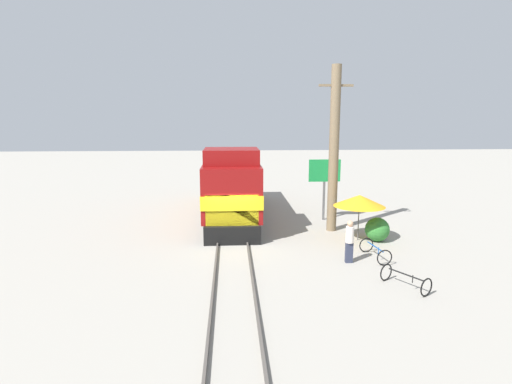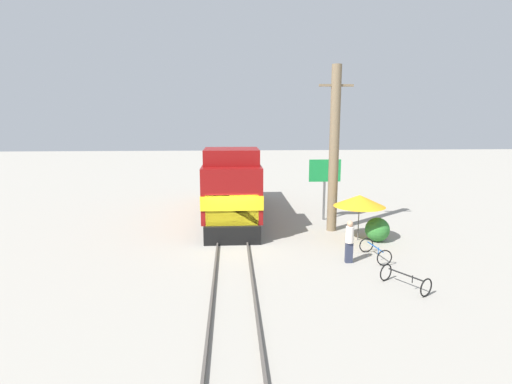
% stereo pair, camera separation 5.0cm
% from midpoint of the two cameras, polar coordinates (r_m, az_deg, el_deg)
% --- Properties ---
extents(ground_plane, '(120.00, 120.00, 0.00)m').
position_cam_midpoint_polar(ground_plane, '(20.00, -3.46, -7.09)').
color(ground_plane, gray).
extents(rail_near, '(0.08, 38.09, 0.15)m').
position_cam_midpoint_polar(rail_near, '(19.99, -5.54, -6.91)').
color(rail_near, '#4C4742').
rests_on(rail_near, ground_plane).
extents(rail_far, '(0.08, 38.09, 0.15)m').
position_cam_midpoint_polar(rail_far, '(19.99, -1.39, -6.86)').
color(rail_far, '#4C4742').
rests_on(rail_far, ground_plane).
extents(locomotive, '(3.04, 12.56, 4.48)m').
position_cam_midpoint_polar(locomotive, '(24.72, -3.57, 0.91)').
color(locomotive, black).
rests_on(locomotive, ground_plane).
extents(utility_pole, '(1.80, 0.52, 8.76)m').
position_cam_midpoint_polar(utility_pole, '(21.61, 11.00, 5.98)').
color(utility_pole, '#726047').
rests_on(utility_pole, ground_plane).
extents(vendor_umbrella, '(2.54, 2.54, 2.31)m').
position_cam_midpoint_polar(vendor_umbrella, '(20.36, 14.49, -1.20)').
color(vendor_umbrella, '#4C4C4C').
rests_on(vendor_umbrella, ground_plane).
extents(billboard_sign, '(1.90, 0.12, 3.66)m').
position_cam_midpoint_polar(billboard_sign, '(24.07, 9.71, 2.42)').
color(billboard_sign, '#595959').
rests_on(billboard_sign, ground_plane).
extents(shrub_cluster, '(1.20, 1.20, 1.20)m').
position_cam_midpoint_polar(shrub_cluster, '(20.77, 16.86, -5.14)').
color(shrub_cluster, '#2D722D').
rests_on(shrub_cluster, ground_plane).
extents(person_bystander, '(0.34, 0.34, 1.83)m').
position_cam_midpoint_polar(person_bystander, '(17.32, 13.14, -6.65)').
color(person_bystander, '#2D3347').
rests_on(person_bystander, ground_plane).
extents(bicycle, '(0.87, 1.83, 0.68)m').
position_cam_midpoint_polar(bicycle, '(18.27, 16.56, -8.06)').
color(bicycle, black).
rests_on(bicycle, ground_plane).
extents(bicycle_spare, '(1.44, 1.81, 0.66)m').
position_cam_midpoint_polar(bicycle_spare, '(15.56, 20.47, -11.59)').
color(bicycle_spare, black).
rests_on(bicycle_spare, ground_plane).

